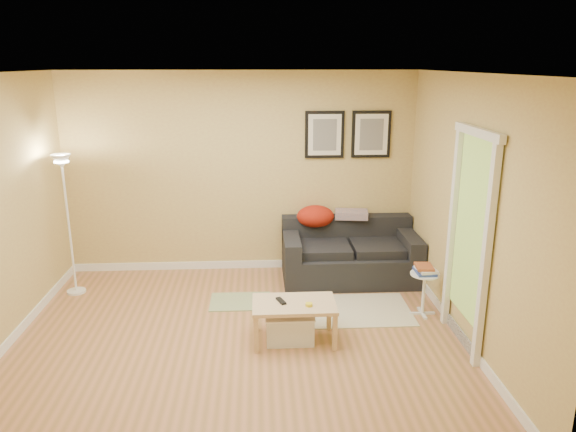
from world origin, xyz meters
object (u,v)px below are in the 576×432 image
(book_stack, at_px, (425,269))
(coffee_table, at_px, (294,322))
(sofa, at_px, (350,251))
(floor_lamp, at_px, (69,229))
(storage_bin, at_px, (290,327))
(side_table, at_px, (424,294))

(book_stack, bearing_deg, coffee_table, -174.98)
(sofa, xyz_separation_m, floor_lamp, (-3.38, -0.24, 0.43))
(sofa, bearing_deg, coffee_table, -117.76)
(storage_bin, distance_m, floor_lamp, 2.91)
(book_stack, height_order, floor_lamp, floor_lamp)
(side_table, bearing_deg, storage_bin, -161.70)
(side_table, height_order, floor_lamp, floor_lamp)
(book_stack, xyz_separation_m, floor_lamp, (-4.02, 0.80, 0.27))
(storage_bin, height_order, book_stack, book_stack)
(storage_bin, xyz_separation_m, floor_lamp, (-2.52, 1.31, 0.65))
(storage_bin, relative_size, book_stack, 1.81)
(sofa, relative_size, storage_bin, 3.52)
(sofa, distance_m, floor_lamp, 3.42)
(side_table, bearing_deg, book_stack, 86.24)
(storage_bin, distance_m, book_stack, 1.63)
(side_table, bearing_deg, sofa, 121.27)
(coffee_table, relative_size, side_table, 1.69)
(floor_lamp, bearing_deg, storage_bin, -27.53)
(side_table, height_order, book_stack, book_stack)
(sofa, xyz_separation_m, storage_bin, (-0.86, -1.55, -0.23))
(storage_bin, relative_size, floor_lamp, 0.28)
(sofa, xyz_separation_m, book_stack, (0.64, -1.04, 0.15))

